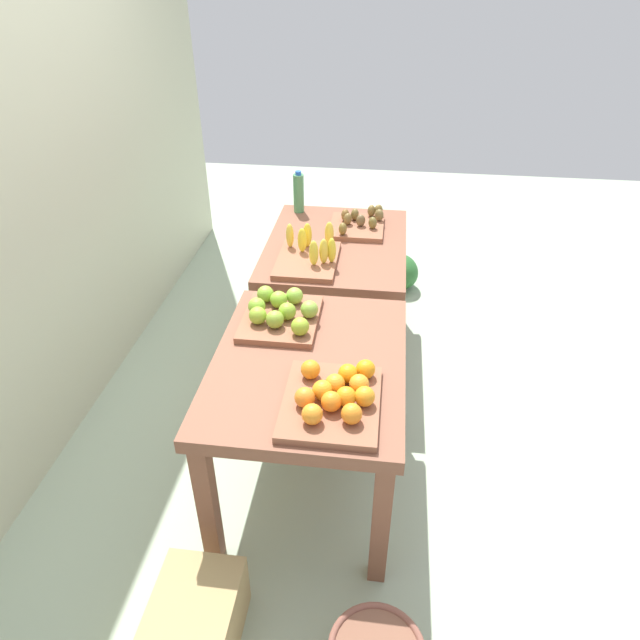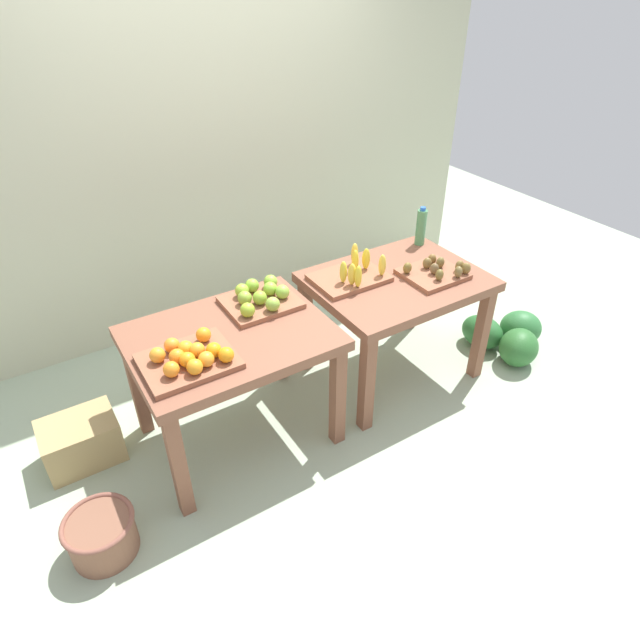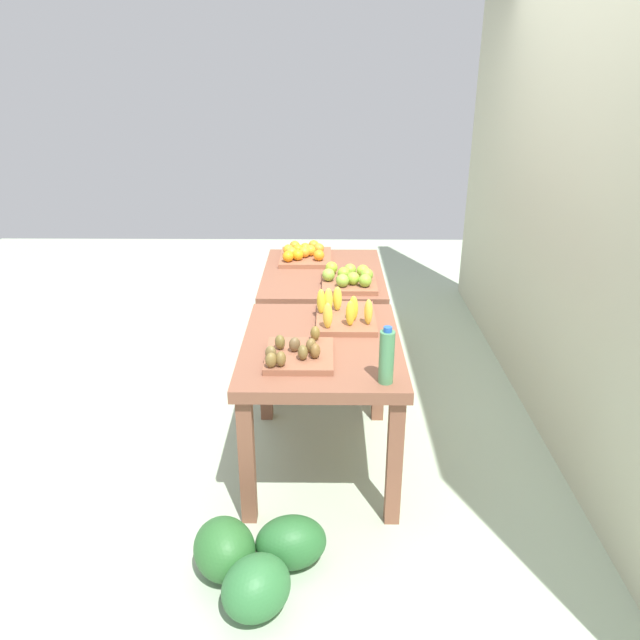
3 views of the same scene
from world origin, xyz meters
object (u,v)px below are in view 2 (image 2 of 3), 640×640
orange_bin (190,357)px  cardboard_produce_box (81,441)px  wicker_basket (102,535)px  water_bottle (421,227)px  apple_bin (260,298)px  watermelon_pile (508,336)px  display_table_left (231,350)px  kiwi_bin (435,272)px  banana_crate (352,274)px  display_table_right (396,292)px

orange_bin → cardboard_produce_box: 0.96m
wicker_basket → orange_bin: bearing=19.4°
orange_bin → water_bottle: 1.85m
apple_bin → watermelon_pile: (1.70, -0.43, -0.65)m
display_table_left → kiwi_bin: 1.33m
wicker_basket → water_bottle: bearing=14.8°
orange_bin → banana_crate: 1.16m
apple_bin → cardboard_produce_box: bearing=173.0°
display_table_right → watermelon_pile: (0.85, -0.27, -0.50)m
water_bottle → watermelon_pile: 1.01m
apple_bin → watermelon_pile: size_ratio=0.63×
watermelon_pile → wicker_basket: watermelon_pile is taller
water_bottle → watermelon_pile: (0.43, -0.55, -0.73)m
kiwi_bin → wicker_basket: size_ratio=1.11×
wicker_basket → cardboard_produce_box: (0.05, 0.65, 0.01)m
kiwi_bin → watermelon_pile: kiwi_bin is taller
display_table_right → watermelon_pile: size_ratio=1.65×
banana_crate → kiwi_bin: banana_crate is taller
banana_crate → watermelon_pile: 1.34m
display_table_left → cardboard_produce_box: size_ratio=2.60×
watermelon_pile → display_table_right: bearing=162.6°
display_table_right → banana_crate: bearing=154.8°
orange_bin → wicker_basket: size_ratio=1.33×
banana_crate → cardboard_produce_box: bearing=173.9°
watermelon_pile → wicker_basket: size_ratio=1.90×
water_bottle → watermelon_pile: water_bottle is taller
apple_bin → wicker_basket: size_ratio=1.21×
orange_bin → apple_bin: (0.53, 0.30, 0.00)m
display_table_left → banana_crate: 0.89m
apple_bin → water_bottle: (1.27, 0.12, 0.08)m
display_table_right → wicker_basket: 2.08m
watermelon_pile → display_table_left: bearing=172.3°
display_table_right → water_bottle: water_bottle is taller
apple_bin → display_table_left: bearing=-148.2°
display_table_right → apple_bin: size_ratio=2.60×
display_table_right → orange_bin: orange_bin is taller
display_table_left → watermelon_pile: bearing=-7.7°
apple_bin → wicker_basket: apple_bin is taller
display_table_right → watermelon_pile: display_table_right is taller
apple_bin → kiwi_bin: bearing=-14.8°
orange_bin → display_table_right: bearing=5.6°
display_table_left → kiwi_bin: (1.32, -0.11, 0.14)m
display_table_right → kiwi_bin: 0.27m
banana_crate → wicker_basket: (-1.74, -0.47, -0.66)m
orange_bin → watermelon_pile: bearing=-3.4°
display_table_left → kiwi_bin: size_ratio=2.83×
display_table_right → display_table_left: bearing=180.0°
watermelon_pile → apple_bin: bearing=165.7°
display_table_left → banana_crate: size_ratio=2.36×
watermelon_pile → water_bottle: bearing=128.0°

